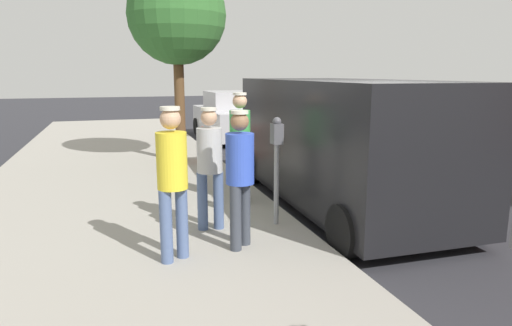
{
  "coord_description": "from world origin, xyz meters",
  "views": [
    {
      "loc": [
        3.49,
        5.78,
        2.26
      ],
      "look_at": [
        1.65,
        -0.02,
        1.05
      ],
      "focal_mm": 31.88,
      "sensor_mm": 36.0,
      "label": 1
    }
  ],
  "objects_px": {
    "pedestrian_in_blue": "(240,171)",
    "fire_hydrant": "(203,145)",
    "parked_sedan_behind": "(231,117)",
    "parked_van": "(340,140)",
    "parking_meter_near": "(277,152)",
    "pedestrian_in_yellow": "(172,174)",
    "pedestrian_in_green": "(240,139)",
    "street_tree": "(177,16)",
    "pedestrian_in_gray": "(210,161)"
  },
  "relations": [
    {
      "from": "pedestrian_in_green",
      "to": "street_tree",
      "type": "relative_size",
      "value": 0.4
    },
    {
      "from": "pedestrian_in_yellow",
      "to": "street_tree",
      "type": "distance_m",
      "value": 6.51
    },
    {
      "from": "street_tree",
      "to": "pedestrian_in_green",
      "type": "bearing_deg",
      "value": 96.29
    },
    {
      "from": "parked_van",
      "to": "pedestrian_in_yellow",
      "type": "bearing_deg",
      "value": 31.11
    },
    {
      "from": "pedestrian_in_blue",
      "to": "parking_meter_near",
      "type": "bearing_deg",
      "value": -136.03
    },
    {
      "from": "pedestrian_in_blue",
      "to": "pedestrian_in_green",
      "type": "relative_size",
      "value": 0.93
    },
    {
      "from": "pedestrian_in_yellow",
      "to": "pedestrian_in_gray",
      "type": "distance_m",
      "value": 1.1
    },
    {
      "from": "pedestrian_in_blue",
      "to": "pedestrian_in_green",
      "type": "bearing_deg",
      "value": -105.62
    },
    {
      "from": "fire_hydrant",
      "to": "pedestrian_in_green",
      "type": "bearing_deg",
      "value": 89.0
    },
    {
      "from": "pedestrian_in_yellow",
      "to": "fire_hydrant",
      "type": "bearing_deg",
      "value": -104.22
    },
    {
      "from": "pedestrian_in_gray",
      "to": "parked_van",
      "type": "relative_size",
      "value": 0.32
    },
    {
      "from": "pedestrian_in_blue",
      "to": "parked_van",
      "type": "height_order",
      "value": "parked_van"
    },
    {
      "from": "parking_meter_near",
      "to": "pedestrian_in_blue",
      "type": "bearing_deg",
      "value": 43.97
    },
    {
      "from": "parked_sedan_behind",
      "to": "fire_hydrant",
      "type": "relative_size",
      "value": 5.13
    },
    {
      "from": "parked_sedan_behind",
      "to": "fire_hydrant",
      "type": "distance_m",
      "value": 4.96
    },
    {
      "from": "parked_van",
      "to": "pedestrian_in_gray",
      "type": "bearing_deg",
      "value": 20.86
    },
    {
      "from": "pedestrian_in_blue",
      "to": "street_tree",
      "type": "xyz_separation_m",
      "value": [
        -0.14,
        -5.83,
        2.43
      ]
    },
    {
      "from": "street_tree",
      "to": "pedestrian_in_yellow",
      "type": "bearing_deg",
      "value": 80.9
    },
    {
      "from": "fire_hydrant",
      "to": "parking_meter_near",
      "type": "bearing_deg",
      "value": 91.18
    },
    {
      "from": "pedestrian_in_gray",
      "to": "street_tree",
      "type": "relative_size",
      "value": 0.37
    },
    {
      "from": "pedestrian_in_gray",
      "to": "pedestrian_in_yellow",
      "type": "bearing_deg",
      "value": 56.06
    },
    {
      "from": "pedestrian_in_blue",
      "to": "fire_hydrant",
      "type": "distance_m",
      "value": 5.6
    },
    {
      "from": "pedestrian_in_blue",
      "to": "fire_hydrant",
      "type": "relative_size",
      "value": 1.95
    },
    {
      "from": "parking_meter_near",
      "to": "fire_hydrant",
      "type": "relative_size",
      "value": 1.77
    },
    {
      "from": "pedestrian_in_blue",
      "to": "parked_van",
      "type": "relative_size",
      "value": 0.32
    },
    {
      "from": "pedestrian_in_green",
      "to": "parked_sedan_behind",
      "type": "distance_m",
      "value": 8.36
    },
    {
      "from": "parking_meter_near",
      "to": "street_tree",
      "type": "relative_size",
      "value": 0.33
    },
    {
      "from": "pedestrian_in_green",
      "to": "parked_van",
      "type": "xyz_separation_m",
      "value": [
        -1.66,
        0.31,
        -0.04
      ]
    },
    {
      "from": "pedestrian_in_green",
      "to": "pedestrian_in_gray",
      "type": "xyz_separation_m",
      "value": [
        0.77,
        1.24,
        -0.09
      ]
    },
    {
      "from": "pedestrian_in_yellow",
      "to": "parked_sedan_behind",
      "type": "relative_size",
      "value": 0.4
    },
    {
      "from": "parking_meter_near",
      "to": "pedestrian_in_gray",
      "type": "distance_m",
      "value": 0.93
    },
    {
      "from": "pedestrian_in_yellow",
      "to": "fire_hydrant",
      "type": "height_order",
      "value": "pedestrian_in_yellow"
    },
    {
      "from": "pedestrian_in_blue",
      "to": "parked_van",
      "type": "bearing_deg",
      "value": -142.74
    },
    {
      "from": "parked_van",
      "to": "parked_sedan_behind",
      "type": "xyz_separation_m",
      "value": [
        -0.28,
        -8.43,
        -0.41
      ]
    },
    {
      "from": "parking_meter_near",
      "to": "fire_hydrant",
      "type": "bearing_deg",
      "value": -88.82
    },
    {
      "from": "pedestrian_in_yellow",
      "to": "pedestrian_in_blue",
      "type": "xyz_separation_m",
      "value": [
        -0.82,
        -0.15,
        -0.05
      ]
    },
    {
      "from": "pedestrian_in_green",
      "to": "pedestrian_in_gray",
      "type": "relative_size",
      "value": 1.08
    },
    {
      "from": "fire_hydrant",
      "to": "parked_sedan_behind",
      "type": "bearing_deg",
      "value": -112.26
    },
    {
      "from": "pedestrian_in_green",
      "to": "fire_hydrant",
      "type": "distance_m",
      "value": 3.59
    },
    {
      "from": "pedestrian_in_yellow",
      "to": "parked_sedan_behind",
      "type": "distance_m",
      "value": 10.8
    },
    {
      "from": "parking_meter_near",
      "to": "pedestrian_in_green",
      "type": "distance_m",
      "value": 1.32
    },
    {
      "from": "pedestrian_in_green",
      "to": "parked_van",
      "type": "bearing_deg",
      "value": 169.34
    },
    {
      "from": "parking_meter_near",
      "to": "pedestrian_in_yellow",
      "type": "relative_size",
      "value": 0.87
    },
    {
      "from": "parking_meter_near",
      "to": "parked_van",
      "type": "relative_size",
      "value": 0.29
    },
    {
      "from": "parking_meter_near",
      "to": "street_tree",
      "type": "bearing_deg",
      "value": -83.52
    },
    {
      "from": "pedestrian_in_blue",
      "to": "fire_hydrant",
      "type": "height_order",
      "value": "pedestrian_in_blue"
    },
    {
      "from": "street_tree",
      "to": "pedestrian_in_gray",
      "type": "bearing_deg",
      "value": 86.11
    },
    {
      "from": "pedestrian_in_yellow",
      "to": "parked_van",
      "type": "xyz_separation_m",
      "value": [
        -3.04,
        -1.84,
        -0.01
      ]
    },
    {
      "from": "pedestrian_in_gray",
      "to": "fire_hydrant",
      "type": "distance_m",
      "value": 4.88
    },
    {
      "from": "pedestrian_in_yellow",
      "to": "pedestrian_in_gray",
      "type": "height_order",
      "value": "pedestrian_in_yellow"
    }
  ]
}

